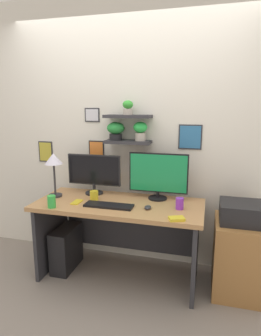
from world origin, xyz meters
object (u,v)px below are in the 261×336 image
object	(u,v)px
monitor_right	(158,175)
desk_lamp	(54,163)
printer	(243,213)
computer_mouse	(148,207)
coffee_mug	(94,195)
drawer_cabinet	(239,257)
pen_cup	(180,204)
water_cup	(52,202)
keyboard	(109,205)
scissors_tray	(177,219)
desk	(121,222)
cell_phone	(77,202)
monitor_left	(94,172)
computer_tower_left	(66,248)

from	to	relation	value
monitor_right	desk_lamp	bearing A→B (deg)	-169.11
desk_lamp	printer	world-z (taller)	desk_lamp
computer_mouse	coffee_mug	bearing A→B (deg)	168.77
drawer_cabinet	printer	world-z (taller)	printer
pen_cup	water_cup	bearing A→B (deg)	-166.77
keyboard	monitor_right	bearing A→B (deg)	41.34
scissors_tray	coffee_mug	bearing A→B (deg)	160.04
pen_cup	desk	bearing A→B (deg)	172.72
scissors_tray	water_cup	xyz separation A→B (m)	(-1.10, 0.00, 0.04)
monitor_right	cell_phone	distance (m)	0.81
pen_cup	coffee_mug	bearing A→B (deg)	177.52
keyboard	cell_phone	xyz separation A→B (m)	(-0.32, 0.03, -0.01)
monitor_left	water_cup	world-z (taller)	monitor_left
desk_lamp	computer_tower_left	distance (m)	0.88
monitor_right	scissors_tray	xyz separation A→B (m)	(0.24, -0.50, -0.22)
desk_lamp	drawer_cabinet	bearing A→B (deg)	0.91
coffee_mug	scissors_tray	world-z (taller)	coffee_mug
desk_lamp	pen_cup	size ratio (longest dim) A/B	4.34
computer_mouse	water_cup	xyz separation A→B (m)	(-0.83, -0.18, 0.04)
coffee_mug	drawer_cabinet	distance (m)	1.42
monitor_left	cell_phone	xyz separation A→B (m)	(-0.05, -0.31, -0.22)
monitor_right	water_cup	xyz separation A→B (m)	(-0.86, -0.49, -0.18)
monitor_right	computer_mouse	distance (m)	0.38
monitor_right	scissors_tray	bearing A→B (deg)	-64.49
monitor_left	drawer_cabinet	xyz separation A→B (m)	(1.42, -0.16, -0.64)
desk	monitor_left	bearing A→B (deg)	153.58
desk	computer_tower_left	world-z (taller)	desk
computer_mouse	pen_cup	distance (m)	0.28
pen_cup	monitor_left	bearing A→B (deg)	165.21
monitor_right	drawer_cabinet	distance (m)	1.02
desk	water_cup	world-z (taller)	water_cup
monitor_left	drawer_cabinet	distance (m)	1.57
computer_mouse	water_cup	bearing A→B (deg)	-167.44
desk_lamp	coffee_mug	size ratio (longest dim) A/B	4.82
computer_mouse	water_cup	size ratio (longest dim) A/B	0.82
computer_mouse	desk_lamp	xyz separation A→B (m)	(-0.96, 0.12, 0.32)
desk	coffee_mug	size ratio (longest dim) A/B	17.26
monitor_left	scissors_tray	distance (m)	1.05
computer_tower_left	monitor_right	bearing A→B (deg)	13.54
monitor_left	coffee_mug	size ratio (longest dim) A/B	6.16
printer	drawer_cabinet	bearing A→B (deg)	-90.00
drawer_cabinet	computer_mouse	bearing A→B (deg)	-169.70
pen_cup	water_cup	distance (m)	1.13
desk	monitor_right	distance (m)	0.58
computer_mouse	computer_tower_left	world-z (taller)	computer_mouse
computer_mouse	coffee_mug	size ratio (longest dim) A/B	1.00
coffee_mug	water_cup	xyz separation A→B (m)	(-0.28, -0.29, 0.01)
coffee_mug	computer_tower_left	world-z (taller)	coffee_mug
cell_phone	desk_lamp	bearing A→B (deg)	156.60
monitor_right	cell_phone	world-z (taller)	monitor_right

